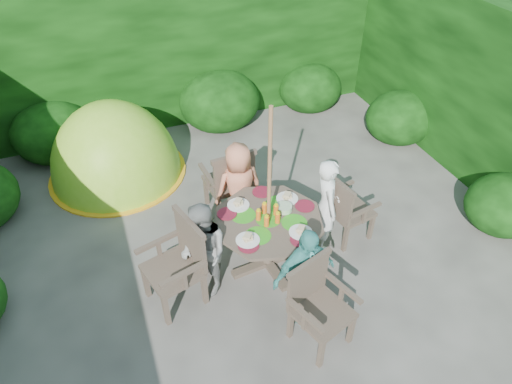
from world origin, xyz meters
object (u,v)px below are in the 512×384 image
object	(u,v)px
patio_table	(269,226)
child_right	(326,205)
child_front	(304,275)
garden_chair_left	(179,262)
garden_chair_right	(345,208)
child_left	(204,251)
child_back	(239,188)
garden_chair_back	(230,181)
dome_tent	(119,174)
parasol_pole	(269,196)
garden_chair_front	(317,303)

from	to	relation	value
patio_table	child_right	bearing A→B (deg)	5.66
child_front	garden_chair_left	bearing A→B (deg)	143.63
garden_chair_right	child_left	size ratio (longest dim) A/B	0.76
garden_chair_right	child_back	bearing A→B (deg)	49.11
child_right	patio_table	bearing A→B (deg)	109.25
garden_chair_left	garden_chair_right	bearing A→B (deg)	79.15
garden_chair_right	garden_chair_back	distance (m)	1.55
child_left	dome_tent	size ratio (longest dim) A/B	0.51
parasol_pole	garden_chair_front	xyz separation A→B (m)	(0.09, -1.09, -0.59)
child_back	child_front	world-z (taller)	child_back
patio_table	child_left	distance (m)	0.80
dome_tent	garden_chair_back	bearing A→B (deg)	-42.16
parasol_pole	child_left	distance (m)	0.94
child_back	dome_tent	xyz separation A→B (m)	(-1.39, 1.76, -0.64)
garden_chair_left	child_back	bearing A→B (deg)	115.48
parasol_pole	garden_chair_right	distance (m)	1.25
garden_chair_left	garden_chair_back	size ratio (longest dim) A/B	1.01
garden_chair_back	patio_table	bearing A→B (deg)	91.27
child_front	child_left	bearing A→B (deg)	135.48
garden_chair_front	dome_tent	bearing A→B (deg)	94.78
garden_chair_right	child_left	xyz separation A→B (m)	(-1.89, -0.18, 0.11)
garden_chair_left	dome_tent	size ratio (longest dim) A/B	0.44
patio_table	child_back	distance (m)	0.80
garden_chair_front	child_right	bearing A→B (deg)	40.59
garden_chair_front	child_left	distance (m)	1.35
child_right	child_front	bearing A→B (deg)	154.32
garden_chair_right	garden_chair_left	xyz separation A→B (m)	(-2.18, -0.20, 0.06)
parasol_pole	garden_chair_back	distance (m)	1.22
garden_chair_left	parasol_pole	bearing A→B (deg)	78.89
garden_chair_right	child_left	distance (m)	1.90
garden_chair_back	garden_chair_front	bearing A→B (deg)	90.51
patio_table	parasol_pole	world-z (taller)	parasol_pole
garden_chair_back	dome_tent	world-z (taller)	dome_tent
garden_chair_front	child_left	xyz separation A→B (m)	(-0.89, 1.01, 0.10)
garden_chair_front	child_front	size ratio (longest dim) A/B	0.78
parasol_pole	child_right	world-z (taller)	parasol_pole
garden_chair_left	child_right	distance (m)	1.89
garden_chair_front	garden_chair_right	bearing A→B (deg)	31.66
garden_chair_left	garden_chair_front	size ratio (longest dim) A/B	1.08
parasol_pole	child_back	world-z (taller)	parasol_pole
parasol_pole	garden_chair_left	size ratio (longest dim) A/B	2.12
patio_table	garden_chair_right	distance (m)	1.10
parasol_pole	garden_chair_front	bearing A→B (deg)	-85.24
garden_chair_front	garden_chair_left	bearing A→B (deg)	121.20
patio_table	garden_chair_back	distance (m)	1.09
child_left	dome_tent	bearing A→B (deg)	-177.16
garden_chair_front	child_back	xyz separation A→B (m)	(-0.17, 1.89, 0.13)
garden_chair_left	child_right	xyz separation A→B (m)	(1.88, 0.17, 0.10)
child_right	dome_tent	world-z (taller)	child_right
garden_chair_right	child_left	world-z (taller)	child_left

